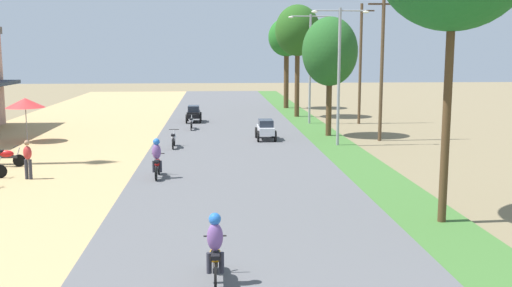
{
  "coord_description": "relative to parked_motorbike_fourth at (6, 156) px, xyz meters",
  "views": [
    {
      "loc": [
        -1.03,
        -7.18,
        5.32
      ],
      "look_at": [
        0.59,
        16.19,
        1.67
      ],
      "focal_mm": 42.38,
      "sensor_mm": 36.0,
      "label": 1
    }
  ],
  "objects": [
    {
      "name": "vendor_umbrella",
      "position": [
        -1.33,
        7.65,
        1.75
      ],
      "size": [
        2.2,
        2.2,
        2.52
      ],
      "color": "#99999E",
      "rests_on": "dirt_shoulder"
    },
    {
      "name": "utility_pole_near",
      "position": [
        19.9,
        15.2,
        3.9
      ],
      "size": [
        1.8,
        0.2,
        8.53
      ],
      "color": "brown",
      "rests_on": "ground"
    },
    {
      "name": "streetlamp_mid",
      "position": [
        16.28,
        15.27,
        3.97
      ],
      "size": [
        3.16,
        0.2,
        7.73
      ],
      "color": "gray",
      "rests_on": "median_strip"
    },
    {
      "name": "motorbike_ahead_fourth",
      "position": [
        7.24,
        4.89,
        0.02
      ],
      "size": [
        0.54,
        1.8,
        0.94
      ],
      "color": "black",
      "rests_on": "road_strip"
    },
    {
      "name": "utility_pole_far",
      "position": [
        19.17,
        7.01,
        3.83
      ],
      "size": [
        1.8,
        0.2,
        8.39
      ],
      "color": "brown",
      "rests_on": "ground"
    },
    {
      "name": "median_tree_third",
      "position": [
        15.99,
        19.76,
        6.18
      ],
      "size": [
        3.5,
        3.5,
        8.72
      ],
      "color": "#4C351E",
      "rests_on": "median_strip"
    },
    {
      "name": "streetlamp_near",
      "position": [
        16.28,
        5.21,
        3.84
      ],
      "size": [
        3.16,
        0.2,
        7.49
      ],
      "color": "gray",
      "rests_on": "median_strip"
    },
    {
      "name": "motorbike_ahead_third",
      "position": [
        7.08,
        -2.95,
        0.3
      ],
      "size": [
        0.54,
        1.8,
        1.66
      ],
      "color": "black",
      "rests_on": "road_strip"
    },
    {
      "name": "median_tree_second",
      "position": [
        16.48,
        8.98,
        4.63
      ],
      "size": [
        3.38,
        3.38,
        7.24
      ],
      "color": "#4C351E",
      "rests_on": "median_strip"
    },
    {
      "name": "median_tree_fourth",
      "position": [
        15.98,
        26.91,
        5.78
      ],
      "size": [
        3.27,
        3.27,
        8.09
      ],
      "color": "#4C351E",
      "rests_on": "median_strip"
    },
    {
      "name": "parked_motorbike_fourth",
      "position": [
        0.0,
        0.0,
        0.0
      ],
      "size": [
        1.8,
        0.54,
        0.94
      ],
      "color": "black",
      "rests_on": "dirt_shoulder"
    },
    {
      "name": "motorbike_ahead_second",
      "position": [
        9.44,
        -14.49,
        0.3
      ],
      "size": [
        0.54,
        1.8,
        1.66
      ],
      "color": "black",
      "rests_on": "road_strip"
    },
    {
      "name": "pedestrian_on_shoulder",
      "position": [
        1.83,
        -2.77,
        0.41
      ],
      "size": [
        0.41,
        0.32,
        1.62
      ],
      "color": "#33333D",
      "rests_on": "dirt_shoulder"
    },
    {
      "name": "car_sedan_black",
      "position": [
        7.95,
        16.51,
        0.19
      ],
      "size": [
        1.1,
        2.26,
        1.19
      ],
      "color": "black",
      "rests_on": "road_strip"
    },
    {
      "name": "car_sedan_white",
      "position": [
        12.45,
        7.37,
        0.19
      ],
      "size": [
        1.1,
        2.26,
        1.19
      ],
      "color": "silver",
      "rests_on": "road_strip"
    },
    {
      "name": "motorbike_ahead_fifth",
      "position": [
        7.93,
        12.41,
        0.02
      ],
      "size": [
        0.54,
        1.8,
        0.94
      ],
      "color": "black",
      "rests_on": "road_strip"
    }
  ]
}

